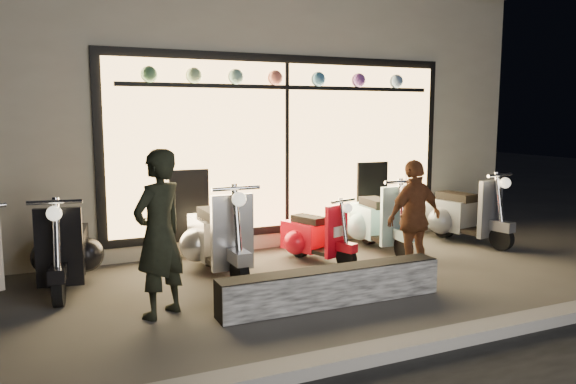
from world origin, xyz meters
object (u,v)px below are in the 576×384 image
graffiti_barrier (332,286)px  scooter_silver (217,236)px  scooter_red (311,235)px  man (159,234)px  woman (414,218)px

graffiti_barrier → scooter_silver: bearing=112.7°
graffiti_barrier → scooter_red: scooter_red is taller
man → woman: (3.17, 0.11, -0.11)m
graffiti_barrier → woman: bearing=20.1°
man → scooter_red: bearing=175.8°
man → graffiti_barrier: bearing=132.7°
scooter_silver → scooter_red: 1.36m
graffiti_barrier → man: man is taller
graffiti_barrier → scooter_silver: size_ratio=1.59×
graffiti_barrier → woman: (1.45, 0.53, 0.53)m
scooter_silver → man: (-1.00, -1.32, 0.38)m
graffiti_barrier → man: 1.88m
scooter_red → man: man is taller
scooter_red → man: size_ratio=0.72×
scooter_silver → graffiti_barrier: bearing=-68.1°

